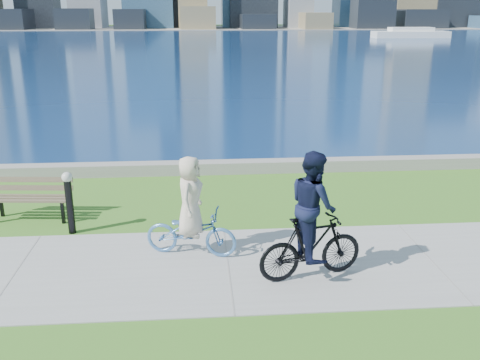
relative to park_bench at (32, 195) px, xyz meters
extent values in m
plane|color=#356A1B|center=(4.44, -2.88, -0.58)|extent=(320.00, 320.00, 0.00)
cube|color=gray|center=(4.44, -2.88, -0.57)|extent=(80.00, 3.50, 0.02)
cube|color=gray|center=(4.44, 3.32, -0.41)|extent=(90.00, 0.50, 0.35)
cube|color=navy|center=(4.44, 69.12, -0.58)|extent=(320.00, 131.00, 0.01)
cube|color=gray|center=(4.44, 127.12, -0.52)|extent=(320.00, 30.00, 0.12)
cube|color=black|center=(-38.99, 118.57, 1.72)|extent=(9.79, 9.62, 4.60)
cube|color=black|center=(-23.67, 117.64, 1.77)|extent=(7.79, 6.32, 4.70)
cube|color=black|center=(-11.20, 118.22, 1.70)|extent=(6.83, 7.36, 4.56)
cube|color=#756748|center=(4.45, 118.16, 2.00)|extent=(8.01, 8.28, 5.16)
cube|color=black|center=(18.38, 118.46, 1.13)|extent=(7.87, 9.73, 3.42)
cube|color=#756748|center=(31.95, 117.08, 1.31)|extent=(6.49, 9.16, 3.77)
cube|color=black|center=(45.92, 118.15, 2.73)|extent=(9.13, 7.08, 6.62)
cube|color=black|center=(58.53, 119.54, 1.66)|extent=(10.76, 8.16, 4.49)
cube|color=white|center=(39.75, 77.99, -0.04)|extent=(12.57, 3.59, 1.08)
cube|color=white|center=(39.75, 77.99, 0.81)|extent=(7.18, 2.69, 0.63)
cube|color=black|center=(0.77, -0.38, -0.32)|extent=(0.08, 0.08, 0.52)
cube|color=black|center=(-0.79, 0.18, -0.32)|extent=(0.08, 0.08, 0.52)
cube|color=black|center=(0.81, 0.03, -0.32)|extent=(0.08, 0.08, 0.52)
cube|color=brown|center=(-0.03, -0.31, -0.04)|extent=(1.84, 0.29, 0.05)
cube|color=brown|center=(-0.01, -0.12, -0.04)|extent=(1.84, 0.29, 0.05)
cube|color=brown|center=(0.01, 0.06, -0.04)|extent=(1.84, 0.29, 0.05)
cube|color=brown|center=(0.02, 0.20, 0.11)|extent=(1.84, 0.24, 0.13)
cube|color=brown|center=(0.02, 0.23, 0.30)|extent=(1.84, 0.24, 0.13)
cylinder|color=black|center=(1.09, -0.97, 0.04)|extent=(0.16, 0.16, 1.25)
sphere|color=beige|center=(1.09, -0.97, 0.71)|extent=(0.23, 0.23, 0.23)
imported|color=#5085C2|center=(3.74, -2.29, -0.08)|extent=(1.09, 1.95, 0.97)
imported|color=silver|center=(3.74, -2.29, 0.67)|extent=(0.70, 0.90, 1.61)
imported|color=black|center=(5.92, -3.42, 0.04)|extent=(1.02, 2.07, 1.20)
imported|color=black|center=(5.92, -3.42, 0.85)|extent=(0.93, 1.09, 1.96)
camera|label=1|loc=(3.93, -12.13, 4.16)|focal=40.00mm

